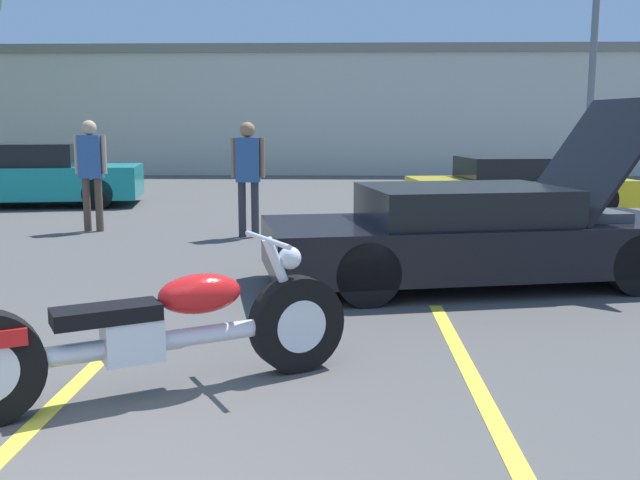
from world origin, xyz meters
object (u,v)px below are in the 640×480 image
(parked_car_right_row, at_px, (516,186))
(show_car_hood_open, at_px, (479,235))
(motorcycle, at_px, (155,334))
(spectator_near_motorcycle, at_px, (91,165))
(light_pole, at_px, (597,44))
(parked_car_left_row, at_px, (42,177))
(spectator_by_show_car, at_px, (248,169))

(parked_car_right_row, bearing_deg, show_car_hood_open, -114.11)
(motorcycle, height_order, parked_car_right_row, parked_car_right_row)
(show_car_hood_open, bearing_deg, spectator_near_motorcycle, 134.66)
(light_pole, relative_size, show_car_hood_open, 1.42)
(spectator_near_motorcycle, bearing_deg, light_pole, 36.50)
(light_pole, distance_m, motorcycle, 17.21)
(light_pole, bearing_deg, spectator_near_motorcycle, -143.50)
(light_pole, xyz_separation_m, motorcycle, (-7.81, -14.96, -3.38))
(show_car_hood_open, height_order, parked_car_left_row, show_car_hood_open)
(light_pole, height_order, parked_car_right_row, light_pole)
(motorcycle, bearing_deg, show_car_hood_open, 21.68)
(show_car_hood_open, bearing_deg, parked_car_left_row, 125.57)
(motorcycle, height_order, spectator_by_show_car, spectator_by_show_car)
(spectator_near_motorcycle, relative_size, spectator_by_show_car, 1.02)
(parked_car_right_row, distance_m, spectator_near_motorcycle, 7.90)
(show_car_hood_open, height_order, spectator_near_motorcycle, show_car_hood_open)
(parked_car_right_row, bearing_deg, spectator_by_show_car, -154.55)
(motorcycle, distance_m, show_car_hood_open, 4.29)
(light_pole, height_order, spectator_near_motorcycle, light_pole)
(motorcycle, relative_size, parked_car_right_row, 0.56)
(light_pole, distance_m, show_car_hood_open, 13.10)
(parked_car_left_row, bearing_deg, parked_car_right_row, -16.06)
(parked_car_left_row, bearing_deg, motorcycle, -73.78)
(spectator_near_motorcycle, bearing_deg, show_car_hood_open, -33.83)
(motorcycle, xyz_separation_m, parked_car_right_row, (4.58, 9.64, 0.13))
(light_pole, xyz_separation_m, spectator_near_motorcycle, (-10.67, -7.90, -2.71))
(spectator_near_motorcycle, height_order, spectator_by_show_car, spectator_near_motorcycle)
(spectator_near_motorcycle, distance_m, spectator_by_show_car, 2.67)
(motorcycle, distance_m, parked_car_left_row, 11.92)
(motorcycle, xyz_separation_m, spectator_by_show_car, (-0.25, 6.53, 0.65))
(parked_car_right_row, bearing_deg, light_pole, 51.55)
(motorcycle, height_order, parked_car_left_row, parked_car_left_row)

